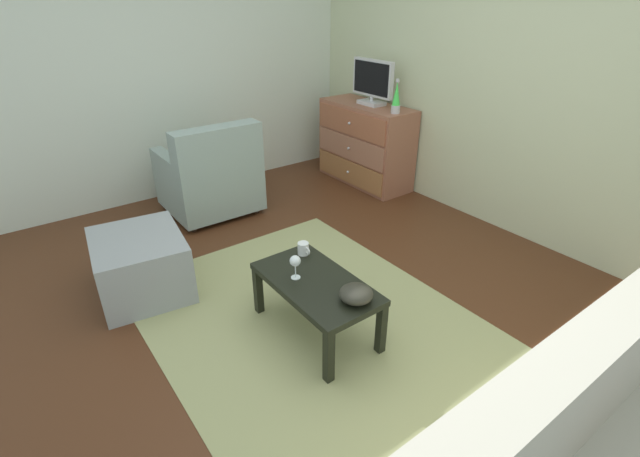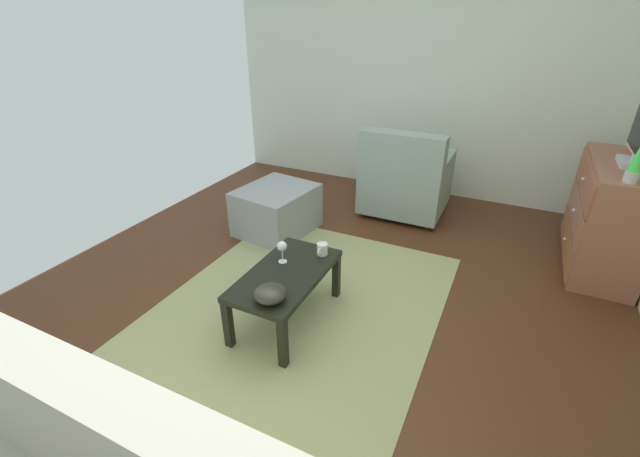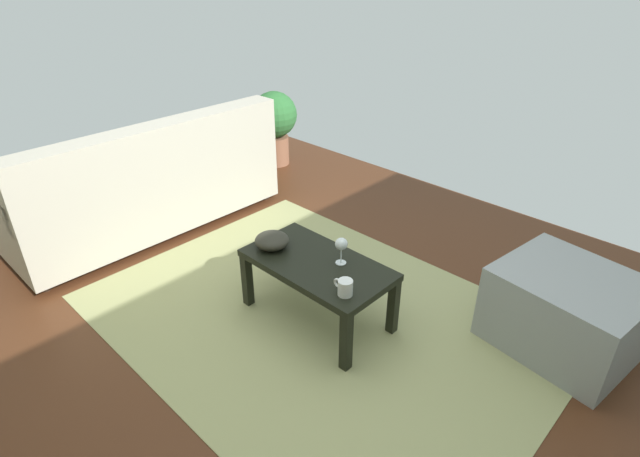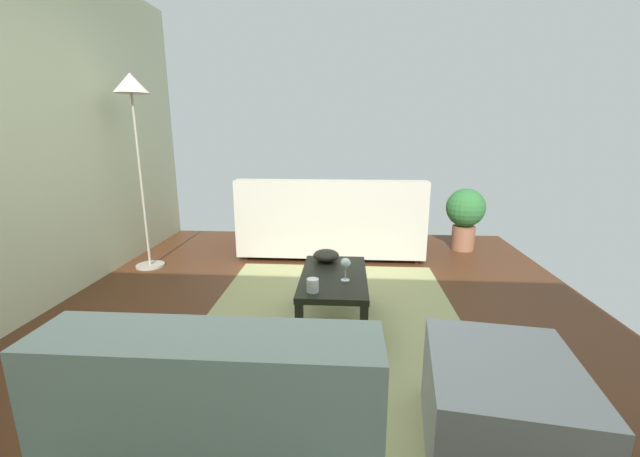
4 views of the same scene
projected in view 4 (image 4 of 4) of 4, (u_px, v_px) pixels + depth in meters
ground_plane at (300, 343)px, 2.67m from camera, size 5.68×4.64×0.05m
area_rug at (331, 325)px, 2.84m from camera, size 2.60×1.90×0.01m
coffee_table at (334, 282)px, 2.78m from camera, size 0.84×0.46×0.39m
wine_glass at (345, 264)px, 2.63m from camera, size 0.07×0.07×0.16m
mug at (313, 285)px, 2.47m from camera, size 0.11×0.08×0.08m
bowl_decorative at (326, 255)px, 3.05m from camera, size 0.20×0.20×0.09m
couch_large at (331, 225)px, 4.44m from camera, size 0.85×1.99×0.86m
ottoman at (500, 408)px, 1.68m from camera, size 0.77×0.69×0.44m
standing_lamp at (133, 103)px, 3.71m from camera, size 0.32×0.32×1.88m
potted_plant at (465, 213)px, 4.57m from camera, size 0.44×0.44×0.72m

